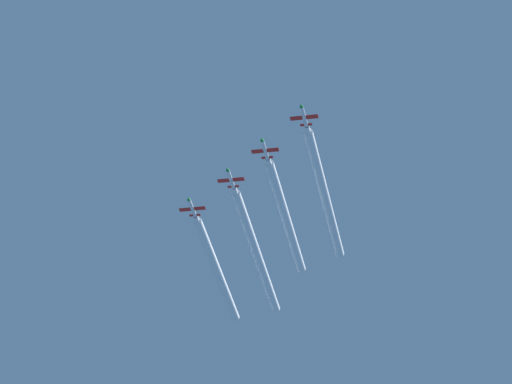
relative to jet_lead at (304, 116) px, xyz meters
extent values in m
cylinder|color=silver|center=(0.00, -0.29, -0.03)|extent=(1.00, 8.63, 1.00)
cone|color=#198C33|center=(0.00, 4.76, -0.03)|extent=(0.95, 1.45, 0.95)
ellipsoid|color=black|center=(0.00, 1.61, 0.40)|extent=(0.55, 2.00, 0.45)
cube|color=red|center=(0.00, -0.72, -0.10)|extent=(7.27, 1.73, 0.11)
cube|color=red|center=(0.00, -4.20, -0.03)|extent=(3.09, 1.00, 0.11)
cube|color=#198C33|center=(0.00, -4.13, 1.25)|extent=(0.09, 1.18, 1.55)
cylinder|color=black|center=(0.00, -4.83, -0.03)|extent=(0.75, 0.55, 0.75)
cylinder|color=silver|center=(11.97, -11.27, -1.86)|extent=(1.00, 8.63, 1.00)
cone|color=#198C33|center=(11.97, -6.23, -1.86)|extent=(0.95, 1.45, 0.95)
ellipsoid|color=black|center=(11.97, -9.37, -1.43)|extent=(0.55, 2.00, 0.45)
cube|color=red|center=(11.97, -11.70, -1.93)|extent=(7.27, 1.73, 0.11)
cube|color=red|center=(11.97, -15.19, -1.86)|extent=(3.09, 1.00, 0.11)
cube|color=#198C33|center=(11.97, -15.12, -0.59)|extent=(0.09, 1.18, 1.55)
cylinder|color=black|center=(11.97, -15.82, -1.86)|extent=(0.75, 0.55, 0.75)
cylinder|color=silver|center=(23.00, -21.84, -3.30)|extent=(1.00, 8.63, 1.00)
cone|color=#198C33|center=(23.00, -16.79, -3.30)|extent=(0.95, 1.45, 0.95)
ellipsoid|color=black|center=(23.00, -19.94, -2.87)|extent=(0.55, 2.00, 0.45)
cube|color=red|center=(23.00, -22.27, -3.37)|extent=(7.27, 1.73, 0.11)
cube|color=red|center=(23.00, -25.75, -3.30)|extent=(3.09, 1.00, 0.11)
cube|color=#198C33|center=(23.00, -25.68, -2.03)|extent=(0.09, 1.18, 1.55)
cylinder|color=black|center=(23.00, -26.38, -3.30)|extent=(0.75, 0.55, 0.75)
cylinder|color=silver|center=(35.66, -32.26, -4.95)|extent=(1.00, 8.63, 1.00)
cone|color=#198C33|center=(35.66, -27.22, -4.95)|extent=(0.95, 1.45, 0.95)
ellipsoid|color=black|center=(35.66, -30.36, -4.53)|extent=(0.55, 2.00, 0.45)
cube|color=red|center=(35.66, -32.69, -5.03)|extent=(7.27, 1.73, 0.11)
cube|color=red|center=(35.66, -36.18, -4.95)|extent=(3.09, 1.00, 0.11)
cube|color=#198C33|center=(35.66, -36.10, -3.68)|extent=(0.09, 1.18, 1.55)
cylinder|color=black|center=(35.66, -36.80, -4.95)|extent=(0.75, 0.55, 0.75)
cylinder|color=white|center=(0.00, -33.59, -0.03)|extent=(1.36, 57.37, 1.36)
cylinder|color=white|center=(0.00, -40.47, -0.03)|extent=(2.59, 65.97, 2.59)
cylinder|color=white|center=(11.97, -41.56, -1.86)|extent=(1.36, 51.34, 1.36)
cylinder|color=white|center=(11.97, -47.72, -1.86)|extent=(2.59, 59.04, 2.59)
cylinder|color=white|center=(23.00, -56.58, -3.30)|extent=(1.36, 60.26, 1.36)
cylinder|color=white|center=(23.00, -63.81, -3.30)|extent=(2.59, 69.29, 2.59)
cylinder|color=white|center=(35.66, -62.78, -4.95)|extent=(1.36, 51.81, 1.36)
cylinder|color=white|center=(35.66, -69.00, -4.95)|extent=(2.59, 59.58, 2.59)
camera|label=1|loc=(-47.42, 351.17, -239.17)|focal=117.25mm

